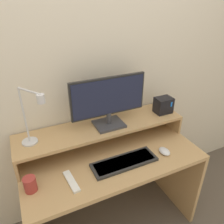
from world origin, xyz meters
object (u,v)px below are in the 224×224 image
router_dock (163,105)px  mouse (164,151)px  monitor (109,101)px  mug (30,184)px  keyboard (124,162)px  desk_lamp (32,120)px  remote_control (71,181)px

router_dock → mouse: (-0.17, -0.28, -0.21)m
monitor → mouse: monitor is taller
router_dock → mug: (-1.09, -0.23, -0.18)m
keyboard → mug: 0.61m
monitor → keyboard: size_ratio=1.22×
keyboard → desk_lamp: bearing=156.3°
desk_lamp → mug: (-0.09, -0.20, -0.30)m
remote_control → keyboard: bearing=2.2°
keyboard → mouse: (0.31, -0.03, 0.01)m
monitor → router_dock: size_ratio=4.06×
desk_lamp → remote_control: bearing=-59.3°
desk_lamp → mug: 0.37m
monitor → mug: (-0.61, -0.24, -0.31)m
desk_lamp → monitor: bearing=3.8°
monitor → mouse: 0.55m
desk_lamp → mouse: bearing=-17.1°
keyboard → mug: (-0.60, 0.03, 0.04)m
remote_control → mug: bearing=169.9°
monitor → desk_lamp: (-0.52, -0.03, -0.01)m
mug → monitor: bearing=21.2°
mouse → mug: size_ratio=1.06×
keyboard → mug: bearing=177.5°
desk_lamp → keyboard: (0.52, -0.23, -0.34)m
router_dock → mug: 1.13m
keyboard → remote_control: size_ratio=2.35×
mug → mouse: bearing=-3.4°
desk_lamp → mouse: desk_lamp is taller
keyboard → monitor: bearing=89.1°
monitor → mug: size_ratio=5.89×
monitor → router_dock: 0.50m
mug → remote_control: bearing=-10.1°
mouse → remote_control: 0.69m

